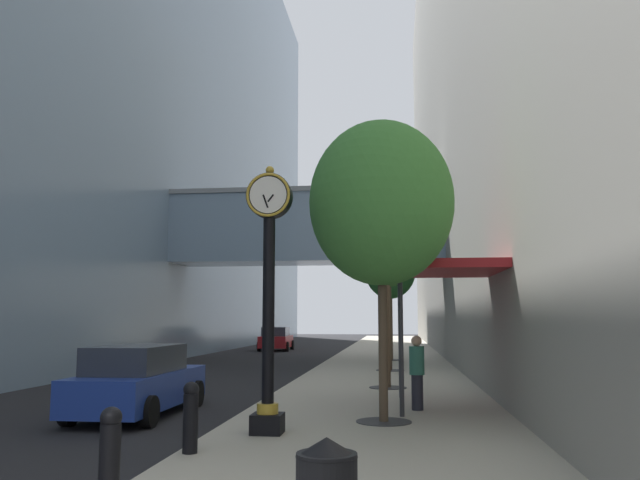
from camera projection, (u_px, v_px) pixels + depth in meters
The scene contains 15 objects.
ground_plane at pixel (327, 363), 31.22m from camera, with size 110.00×110.00×0.00m, color black.
sidewalk_right at pixel (388, 358), 33.85m from camera, with size 5.81×80.00×0.14m, color #ADA593.
building_block_left at pixel (120, 52), 37.74m from camera, with size 23.17×80.00×35.50m.
building_block_right at pixel (520, 42), 35.03m from camera, with size 9.00×80.00×34.20m.
street_clock at pixel (269, 283), 11.77m from camera, with size 0.84×0.55×4.87m.
bollard_nearest at pixel (110, 454), 7.09m from camera, with size 0.24×0.24×1.07m.
bollard_second at pixel (191, 416), 9.87m from camera, with size 0.24×0.24×1.07m.
street_tree_near at pixel (381, 203), 13.25m from camera, with size 2.97×2.97×6.11m.
street_tree_mid_near at pixel (386, 238), 19.47m from camera, with size 1.84×1.84×5.58m.
street_tree_mid_far at pixel (389, 258), 25.68m from camera, with size 2.05×2.05×5.63m.
street_tree_far at pixel (390, 270), 31.89m from camera, with size 2.54×2.54×5.90m.
pedestrian_walking at pixel (417, 371), 14.49m from camera, with size 0.37×0.37×1.65m.
storefront_awning at pixel (445, 271), 15.27m from camera, with size 2.40×3.60×3.30m.
car_blue_near at pixel (138, 381), 14.53m from camera, with size 1.93×4.55×1.57m.
car_red_mid at pixel (276, 339), 43.32m from camera, with size 2.17×4.09×1.57m.
Camera 1 is at (3.40, -4.53, 2.19)m, focal length 36.18 mm.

